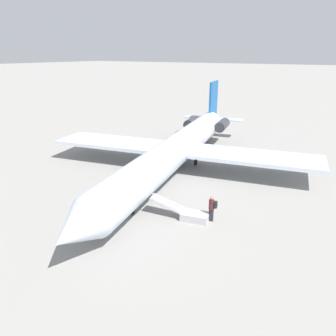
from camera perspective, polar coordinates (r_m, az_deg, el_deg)
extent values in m
plane|color=gray|center=(30.34, 1.20, -0.77)|extent=(600.00, 600.00, 0.00)
cylinder|color=silver|center=(29.68, 1.23, 3.02)|extent=(27.00, 8.28, 2.70)
cone|color=silver|center=(17.33, -15.87, -10.38)|extent=(3.46, 3.21, 2.65)
cone|color=silver|center=(43.97, 7.97, 8.29)|extent=(3.99, 3.32, 2.65)
cube|color=#145193|center=(42.84, 7.93, 11.84)|extent=(3.74, 1.00, 4.32)
cube|color=silver|center=(43.61, 7.89, 8.56)|extent=(3.16, 7.74, 0.14)
cube|color=silver|center=(29.58, 15.07, 1.87)|extent=(6.60, 12.00, 0.27)
cube|color=silver|center=(33.78, -9.33, 4.46)|extent=(6.60, 12.00, 0.27)
cylinder|color=#2D2D33|center=(40.00, 9.43, 7.39)|extent=(3.42, 1.87, 1.22)
cylinder|color=#2D2D33|center=(40.89, 4.18, 7.87)|extent=(3.42, 1.87, 1.22)
cylinder|color=black|center=(22.78, -6.26, -7.16)|extent=(0.69, 0.30, 0.67)
cylinder|color=#2D2D33|center=(22.59, -6.31, -6.16)|extent=(0.12, 0.12, 0.21)
cylinder|color=black|center=(32.32, 4.85, 1.08)|extent=(0.69, 0.30, 0.67)
cylinder|color=#2D2D33|center=(32.18, 4.87, 1.82)|extent=(0.12, 0.12, 0.21)
cylinder|color=black|center=(33.02, 0.79, 1.55)|extent=(0.69, 0.30, 0.67)
cylinder|color=#2D2D33|center=(32.89, 0.79, 2.28)|extent=(0.12, 0.12, 0.21)
cube|color=#B2B2B7|center=(21.97, 4.74, -8.41)|extent=(1.45, 1.99, 0.50)
cube|color=#B2B2B7|center=(22.26, -0.20, -6.21)|extent=(1.35, 2.38, 0.83)
cube|color=#B2B2B7|center=(21.66, -0.62, -5.50)|extent=(0.52, 2.18, 0.77)
cube|color=#23232D|center=(21.91, 7.51, -8.09)|extent=(0.25, 0.32, 0.85)
cylinder|color=#4C1E23|center=(21.58, 7.60, -6.33)|extent=(0.36, 0.36, 0.65)
sphere|color=#936B4C|center=(21.39, 7.65, -5.25)|extent=(0.24, 0.24, 0.24)
cube|color=black|center=(21.51, 8.30, -6.35)|extent=(0.31, 0.23, 0.44)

